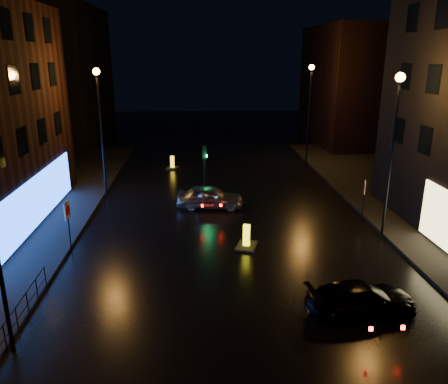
{
  "coord_description": "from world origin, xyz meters",
  "views": [
    {
      "loc": [
        -1.78,
        -14.35,
        9.19
      ],
      "look_at": [
        -0.44,
        5.76,
        2.8
      ],
      "focal_mm": 35.0,
      "sensor_mm": 36.0,
      "label": 1
    }
  ],
  "objects": [
    {
      "name": "ground",
      "position": [
        0.0,
        0.0,
        0.0
      ],
      "size": [
        120.0,
        120.0,
        0.0
      ],
      "primitive_type": "plane",
      "color": "black",
      "rests_on": "ground"
    },
    {
      "name": "building_far_left",
      "position": [
        -16.0,
        35.0,
        7.0
      ],
      "size": [
        8.0,
        16.0,
        14.0
      ],
      "primitive_type": "cube",
      "color": "black",
      "rests_on": "ground"
    },
    {
      "name": "building_far_right",
      "position": [
        15.0,
        32.0,
        6.0
      ],
      "size": [
        8.0,
        14.0,
        12.0
      ],
      "primitive_type": "cube",
      "color": "black",
      "rests_on": "ground"
    },
    {
      "name": "street_lamp_lfar",
      "position": [
        -7.8,
        14.0,
        5.56
      ],
      "size": [
        0.44,
        0.44,
        8.37
      ],
      "color": "black",
      "rests_on": "ground"
    },
    {
      "name": "street_lamp_rnear",
      "position": [
        7.8,
        6.0,
        5.56
      ],
      "size": [
        0.44,
        0.44,
        8.37
      ],
      "color": "black",
      "rests_on": "ground"
    },
    {
      "name": "street_lamp_rfar",
      "position": [
        7.8,
        22.0,
        5.56
      ],
      "size": [
        0.44,
        0.44,
        8.37
      ],
      "color": "black",
      "rests_on": "ground"
    },
    {
      "name": "traffic_signal",
      "position": [
        -1.2,
        14.0,
        0.5
      ],
      "size": [
        1.4,
        2.4,
        3.45
      ],
      "color": "black",
      "rests_on": "ground"
    },
    {
      "name": "guard_railing",
      "position": [
        -8.0,
        -1.0,
        0.74
      ],
      "size": [
        0.05,
        6.04,
        1.0
      ],
      "color": "black",
      "rests_on": "ground"
    },
    {
      "name": "silver_hatchback",
      "position": [
        -0.93,
        11.42,
        0.7
      ],
      "size": [
        4.24,
        2.1,
        1.39
      ],
      "primitive_type": "imported",
      "rotation": [
        0.0,
        0.0,
        1.46
      ],
      "color": "#A8ABAF",
      "rests_on": "ground"
    },
    {
      "name": "dark_sedan",
      "position": [
        4.2,
        -0.6,
        0.6
      ],
      "size": [
        4.27,
        2.15,
        1.19
      ],
      "primitive_type": "imported",
      "rotation": [
        0.0,
        0.0,
        1.69
      ],
      "color": "black",
      "rests_on": "ground"
    },
    {
      "name": "bollard_near",
      "position": [
        0.65,
        5.41,
        0.26
      ],
      "size": [
        1.3,
        1.58,
        1.19
      ],
      "rotation": [
        0.0,
        0.0,
        -0.32
      ],
      "color": "black",
      "rests_on": "ground"
    },
    {
      "name": "bollard_far",
      "position": [
        -3.73,
        21.4,
        0.23
      ],
      "size": [
        1.12,
        1.4,
        1.07
      ],
      "rotation": [
        0.0,
        0.0,
        -0.28
      ],
      "color": "black",
      "rests_on": "ground"
    },
    {
      "name": "road_sign_left",
      "position": [
        -7.9,
        5.47,
        1.93
      ],
      "size": [
        0.11,
        0.63,
        2.58
      ],
      "rotation": [
        0.0,
        0.0,
        -0.07
      ],
      "color": "black",
      "rests_on": "ground"
    },
    {
      "name": "road_sign_right",
      "position": [
        7.9,
        9.05,
        1.69
      ],
      "size": [
        0.22,
        0.53,
        2.25
      ],
      "rotation": [
        0.0,
        0.0,
        2.82
      ],
      "color": "black",
      "rests_on": "ground"
    }
  ]
}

